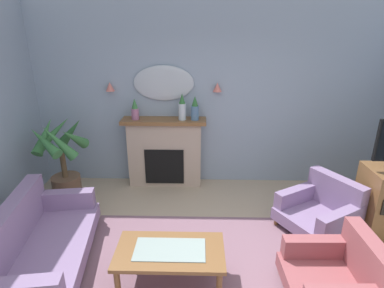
{
  "coord_description": "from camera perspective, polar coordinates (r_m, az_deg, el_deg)",
  "views": [
    {
      "loc": [
        -0.2,
        -2.39,
        2.54
      ],
      "look_at": [
        -0.29,
        1.39,
        1.12
      ],
      "focal_mm": 29.15,
      "sensor_mm": 36.0,
      "label": 1
    }
  ],
  "objects": [
    {
      "name": "mantel_vase_right",
      "position": [
        5.04,
        -10.4,
        6.15
      ],
      "size": [
        0.12,
        0.12,
        0.34
      ],
      "color": "#9E6084",
      "rests_on": "fireplace"
    },
    {
      "name": "mantel_vase_centre",
      "position": [
        4.93,
        0.53,
        6.38
      ],
      "size": [
        0.13,
        0.13,
        0.39
      ],
      "color": "#4C7093",
      "rests_on": "fireplace"
    },
    {
      "name": "armchair_in_corner",
      "position": [
        3.54,
        25.31,
        -20.98
      ],
      "size": [
        0.84,
        0.84,
        0.71
      ],
      "color": "#934C51",
      "rests_on": "ground"
    },
    {
      "name": "mantel_vase_left",
      "position": [
        4.93,
        -1.81,
        6.64
      ],
      "size": [
        0.12,
        0.12,
        0.42
      ],
      "color": "silver",
      "rests_on": "fireplace"
    },
    {
      "name": "coffee_table",
      "position": [
        3.36,
        -4.04,
        -19.48
      ],
      "size": [
        1.1,
        0.6,
        0.45
      ],
      "color": "brown",
      "rests_on": "ground"
    },
    {
      "name": "wall_sconce_left",
      "position": [
        5.18,
        -14.79,
        10.11
      ],
      "size": [
        0.14,
        0.14,
        0.14
      ],
      "primitive_type": "cone",
      "color": "#D17066"
    },
    {
      "name": "wall_back",
      "position": [
        5.14,
        3.63,
        8.7
      ],
      "size": [
        6.73,
        0.1,
        2.97
      ],
      "primitive_type": "cube",
      "color": "#8C9EB2",
      "rests_on": "ground"
    },
    {
      "name": "fireplace",
      "position": [
        5.23,
        -4.98,
        -1.65
      ],
      "size": [
        1.36,
        0.36,
        1.16
      ],
      "color": "tan",
      "rests_on": "ground"
    },
    {
      "name": "wall_sconce_right",
      "position": [
        4.99,
        4.66,
        10.33
      ],
      "size": [
        0.14,
        0.14,
        0.14
      ],
      "primitive_type": "cone",
      "color": "#D17066"
    },
    {
      "name": "wall_mirror",
      "position": [
        5.05,
        -5.21,
        11.02
      ],
      "size": [
        0.96,
        0.06,
        0.56
      ],
      "primitive_type": "ellipsoid",
      "color": "#B2BCC6"
    },
    {
      "name": "armchair_beside_couch",
      "position": [
        4.51,
        22.57,
        -10.91
      ],
      "size": [
        1.11,
        1.11,
        0.71
      ],
      "color": "gray",
      "rests_on": "ground"
    },
    {
      "name": "floral_couch",
      "position": [
        3.98,
        -26.51,
        -15.89
      ],
      "size": [
        1.09,
        1.81,
        0.76
      ],
      "color": "gray",
      "rests_on": "ground"
    },
    {
      "name": "potted_plant_corner_palm",
      "position": [
        5.11,
        -22.7,
        -2.57
      ],
      "size": [
        0.8,
        0.87,
        1.33
      ],
      "color": "brown",
      "rests_on": "ground"
    },
    {
      "name": "patterned_rug",
      "position": [
        3.63,
        4.5,
        -23.82
      ],
      "size": [
        3.2,
        2.4,
        0.01
      ],
      "primitive_type": "cube",
      "color": "#7F5B6B",
      "rests_on": "ground"
    }
  ]
}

